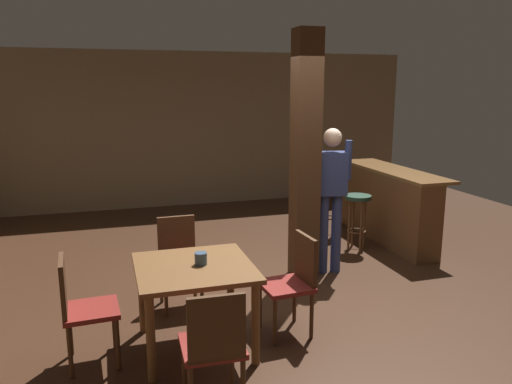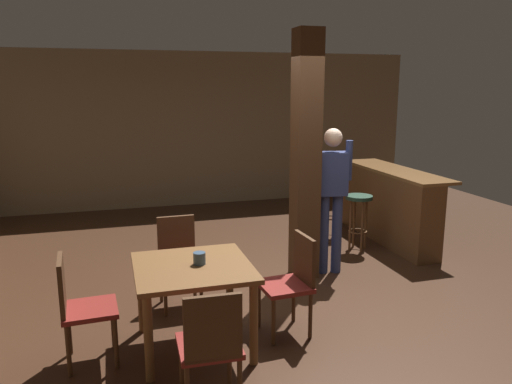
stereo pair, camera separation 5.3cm
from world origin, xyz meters
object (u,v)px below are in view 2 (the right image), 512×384
(chair_east, at_px, (292,279))
(bar_stool_mid, at_px, (332,197))
(bar_counter, at_px, (387,205))
(napkin_cup, at_px, (199,258))
(chair_west, at_px, (79,304))
(standing_person, at_px, (332,190))
(chair_south, at_px, (211,344))
(bar_stool_near, at_px, (359,209))
(dining_table, at_px, (193,279))
(bar_stool_far, at_px, (315,187))
(chair_north, at_px, (179,257))

(chair_east, relative_size, bar_stool_mid, 1.15)
(bar_counter, bearing_deg, napkin_cup, -144.54)
(chair_west, bearing_deg, bar_stool_mid, 38.29)
(napkin_cup, bearing_deg, standing_person, 35.56)
(chair_south, xyz_separation_m, bar_counter, (3.19, 3.12, 0.02))
(chair_east, relative_size, bar_stool_near, 1.18)
(chair_east, distance_m, chair_west, 1.79)
(chair_south, height_order, bar_stool_mid, chair_south)
(bar_stool_near, bearing_deg, chair_south, -132.26)
(dining_table, xyz_separation_m, bar_stool_far, (2.51, 3.32, -0.02))
(napkin_cup, height_order, bar_stool_near, napkin_cup)
(dining_table, height_order, bar_stool_mid, bar_stool_mid)
(chair_south, height_order, chair_north, same)
(napkin_cup, relative_size, bar_counter, 0.05)
(chair_north, bearing_deg, dining_table, -89.74)
(chair_north, bearing_deg, napkin_cup, -85.94)
(napkin_cup, bearing_deg, bar_stool_mid, 47.58)
(bar_counter, bearing_deg, chair_south, -135.67)
(bar_stool_mid, bearing_deg, napkin_cup, -132.42)
(bar_stool_mid, xyz_separation_m, bar_stool_far, (0.01, 0.63, 0.02))
(napkin_cup, bearing_deg, bar_stool_near, 37.87)
(dining_table, xyz_separation_m, chair_north, (-0.00, 0.89, -0.11))
(bar_counter, bearing_deg, dining_table, -144.94)
(chair_east, bearing_deg, dining_table, -179.02)
(chair_north, relative_size, napkin_cup, 8.62)
(chair_north, relative_size, standing_person, 0.52)
(napkin_cup, height_order, standing_person, standing_person)
(dining_table, bearing_deg, bar_stool_far, 52.91)
(chair_north, height_order, bar_stool_far, chair_north)
(chair_south, bearing_deg, napkin_cup, 84.25)
(chair_north, height_order, chair_east, same)
(standing_person, bearing_deg, chair_north, -168.07)
(chair_south, relative_size, bar_stool_mid, 1.15)
(bar_counter, bearing_deg, chair_east, -135.87)
(standing_person, bearing_deg, bar_counter, 35.33)
(chair_west, xyz_separation_m, bar_stool_far, (3.42, 3.33, 0.09))
(dining_table, bearing_deg, chair_south, -92.09)
(chair_south, xyz_separation_m, chair_north, (0.03, 1.79, 0.00))
(dining_table, bearing_deg, bar_counter, 35.06)
(chair_west, relative_size, bar_stool_near, 1.18)
(chair_south, xyz_separation_m, napkin_cup, (0.09, 0.91, 0.28))
(chair_north, xyz_separation_m, napkin_cup, (0.06, -0.88, 0.28))
(bar_stool_far, bearing_deg, chair_west, -135.76)
(napkin_cup, relative_size, bar_stool_near, 0.14)
(chair_north, height_order, napkin_cup, chair_north)
(bar_counter, height_order, bar_stool_far, bar_counter)
(chair_north, xyz_separation_m, bar_stool_near, (2.57, 1.07, 0.06))
(bar_stool_near, bearing_deg, bar_stool_mid, 94.55)
(chair_south, relative_size, chair_west, 1.00)
(napkin_cup, distance_m, bar_stool_mid, 3.64)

